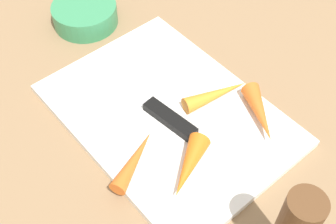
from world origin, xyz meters
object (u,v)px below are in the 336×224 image
object	(u,v)px
carrot_long	(135,160)
knife	(163,114)
cutting_board	(168,114)
carrot_shortest	(188,167)
carrot_short	(260,113)
small_bowl	(85,14)
carrot_longest	(216,94)

from	to	relation	value
carrot_long	knife	bearing A→B (deg)	-0.52
cutting_board	carrot_shortest	size ratio (longest dim) A/B	3.84
cutting_board	carrot_long	size ratio (longest dim) A/B	3.60
cutting_board	carrot_shortest	distance (m)	0.11
carrot_short	carrot_long	distance (m)	0.19
knife	small_bowl	size ratio (longest dim) A/B	1.74
cutting_board	knife	bearing A→B (deg)	103.19
carrot_shortest	carrot_longest	bearing A→B (deg)	-177.76
knife	carrot_shortest	size ratio (longest dim) A/B	2.14
carrot_shortest	carrot_short	bearing A→B (deg)	152.19
carrot_longest	carrot_long	bearing A→B (deg)	-161.67
knife	carrot_long	bearing A→B (deg)	107.82
carrot_long	carrot_longest	world-z (taller)	carrot_longest
cutting_board	small_bowl	xyz separation A→B (m)	(0.26, -0.03, 0.01)
carrot_long	carrot_shortest	bearing A→B (deg)	-76.39
knife	carrot_long	distance (m)	0.09
carrot_short	carrot_shortest	xyz separation A→B (m)	(-0.00, 0.14, 0.00)
knife	cutting_board	bearing A→B (deg)	-83.82
cutting_board	carrot_shortest	xyz separation A→B (m)	(-0.10, 0.05, 0.02)
knife	carrot_long	xyz separation A→B (m)	(-0.04, 0.08, 0.01)
cutting_board	carrot_shortest	bearing A→B (deg)	153.91
carrot_shortest	small_bowl	xyz separation A→B (m)	(0.36, -0.08, -0.01)
carrot_short	carrot_longest	distance (m)	0.07
small_bowl	carrot_short	bearing A→B (deg)	-169.90
cutting_board	carrot_shortest	world-z (taller)	carrot_shortest
carrot_shortest	small_bowl	distance (m)	0.37
small_bowl	carrot_shortest	bearing A→B (deg)	168.07
carrot_short	carrot_longest	size ratio (longest dim) A/B	0.93
carrot_short	small_bowl	bearing A→B (deg)	-140.00
cutting_board	carrot_short	xyz separation A→B (m)	(-0.10, -0.09, 0.02)
cutting_board	carrot_longest	xyz separation A→B (m)	(-0.03, -0.07, 0.02)
cutting_board	small_bowl	size ratio (longest dim) A/B	3.12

